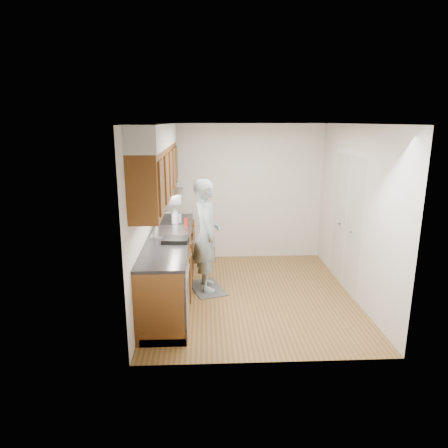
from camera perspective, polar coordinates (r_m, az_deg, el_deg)
The scene contains 15 objects.
floor at distance 6.13m, azimuth 3.87°, elevation -10.00°, with size 3.50×3.50×0.00m, color olive.
ceiling at distance 5.58m, azimuth 4.32°, elevation 14.07°, with size 3.50×3.50×0.00m, color white.
wall_left at distance 5.75m, azimuth -10.94°, elevation 1.28°, with size 0.02×3.50×2.50m, color silver.
wall_right at distance 6.08m, azimuth 18.27°, elevation 1.54°, with size 0.02×3.50×2.50m, color silver.
wall_back at distance 7.43m, azimuth 2.53°, elevation 4.51°, with size 3.00×0.02×2.50m, color silver.
counter at distance 5.93m, azimuth -7.70°, elevation -5.85°, with size 0.64×2.80×1.30m.
upper_cabinets at distance 5.65m, azimuth -9.51°, elevation 8.33°, with size 0.47×2.80×1.21m.
closet_door at distance 6.40m, azimuth 17.08°, elevation 0.18°, with size 0.02×1.22×2.05m, color silver.
floor_mat at distance 6.32m, azimuth -2.44°, elevation -9.12°, with size 0.44×0.74×0.01m, color #5B5B5D.
person at distance 6.00m, azimuth -2.54°, elevation -0.53°, with size 0.68×0.46×1.94m, color #8FA8AE.
soap_bottle_a at distance 6.35m, azimuth -7.05°, elevation 1.14°, with size 0.11×0.11×0.28m, color white.
soap_bottle_b at distance 6.49m, azimuth -6.71°, elevation 1.11°, with size 0.10×0.10×0.21m, color white.
soda_can at distance 6.26m, azimuth -5.40°, elevation 0.27°, with size 0.07×0.07×0.13m, color red.
steel_can at distance 6.46m, azimuth -6.73°, elevation 0.56°, with size 0.06×0.06×0.11m, color #A5A5AA.
dish_rack at distance 5.48m, azimuth -6.96°, elevation -2.26°, with size 0.35×0.30×0.06m, color black.
Camera 1 is at (-0.66, -5.54, 2.54)m, focal length 32.00 mm.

